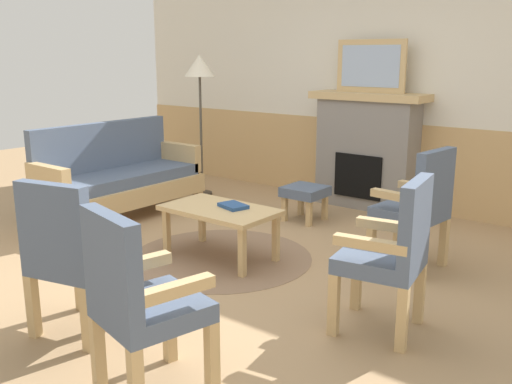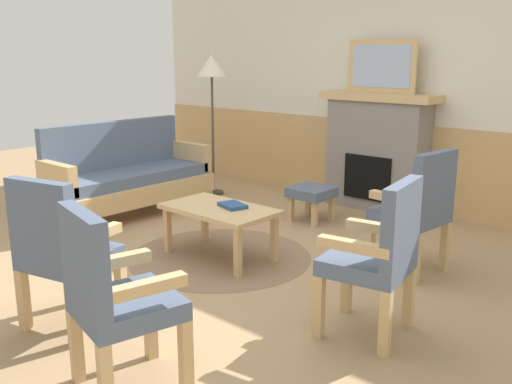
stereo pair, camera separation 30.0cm
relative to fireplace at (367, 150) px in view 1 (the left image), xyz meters
name	(u,v)px [view 1 (the left image)]	position (x,y,z in m)	size (l,w,h in m)	color
ground_plane	(230,265)	(0.00, -2.35, -0.65)	(14.00, 14.00, 0.00)	tan
wall_back	(380,89)	(0.00, 0.25, 0.66)	(7.20, 0.14, 2.70)	silver
fireplace	(367,150)	(0.00, 0.00, 0.00)	(1.30, 0.44, 1.28)	gray
framed_picture	(371,66)	(0.00, 0.00, 0.91)	(0.80, 0.04, 0.56)	tan
couch	(119,179)	(-1.89, -1.95, -0.26)	(0.70, 1.80, 0.98)	tan
coffee_table	(220,214)	(-0.18, -2.26, -0.27)	(0.96, 0.56, 0.44)	tan
round_rug	(221,257)	(-0.18, -2.26, -0.65)	(1.55, 1.55, 0.01)	#896B51
book_on_table	(233,206)	(-0.09, -2.19, -0.20)	(0.24, 0.17, 0.03)	navy
footstool	(305,194)	(-0.23, -0.88, -0.37)	(0.40, 0.40, 0.36)	tan
armchair_near_fireplace	(392,249)	(1.52, -2.60, -0.11)	(0.55, 0.55, 0.98)	tan
armchair_by_window_left	(418,203)	(1.22, -1.47, -0.11)	(0.53, 0.53, 0.98)	tan
armchair_front_left	(71,251)	(0.02, -3.82, -0.11)	(0.58, 0.58, 0.98)	tan
armchair_front_center	(138,297)	(0.85, -4.01, -0.11)	(0.58, 0.58, 0.98)	tan
floor_lamp_by_couch	(200,75)	(-1.84, -0.73, 0.80)	(0.36, 0.36, 1.68)	#332D28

